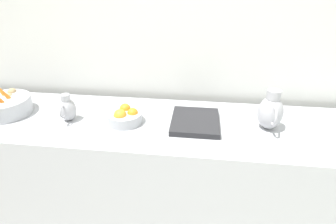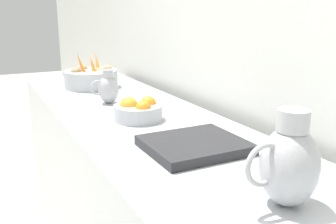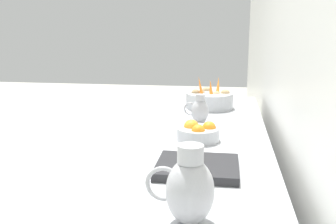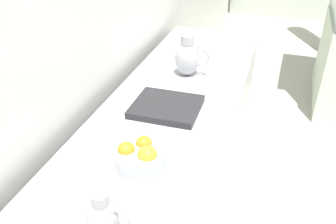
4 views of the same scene
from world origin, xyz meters
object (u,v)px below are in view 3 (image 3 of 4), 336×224
at_px(metal_pitcher_short, 200,110).
at_px(orange_bowl, 198,133).
at_px(vegetable_colander, 209,100).
at_px(metal_pitcher_tall, 189,189).

bearing_deg(metal_pitcher_short, orange_bowl, 92.96).
height_order(vegetable_colander, metal_pitcher_tall, metal_pitcher_tall).
xyz_separation_m(metal_pitcher_tall, metal_pitcher_short, (0.06, -1.27, -0.03)).
distance_m(orange_bowl, metal_pitcher_short, 0.37).
xyz_separation_m(orange_bowl, metal_pitcher_short, (0.02, -0.37, 0.04)).
relative_size(vegetable_colander, orange_bowl, 1.53).
relative_size(vegetable_colander, metal_pitcher_short, 1.88).
distance_m(vegetable_colander, metal_pitcher_short, 0.47).
bearing_deg(vegetable_colander, metal_pitcher_short, 85.41).
bearing_deg(metal_pitcher_tall, vegetable_colander, -89.40).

